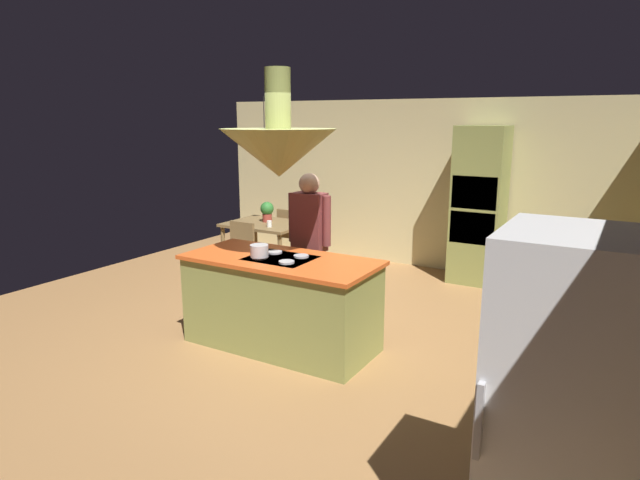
{
  "coord_description": "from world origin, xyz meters",
  "views": [
    {
      "loc": [
        2.94,
        -4.44,
        2.27
      ],
      "look_at": [
        0.1,
        0.4,
        1.0
      ],
      "focal_mm": 30.29,
      "sensor_mm": 36.0,
      "label": 1
    }
  ],
  "objects": [
    {
      "name": "refrigerator",
      "position": [
        2.8,
        -1.9,
        0.9
      ],
      "size": [
        0.72,
        0.74,
        1.8
      ],
      "color": "white",
      "rests_on": "ground"
    },
    {
      "name": "canister_flour",
      "position": [
        2.84,
        0.09,
        1.02
      ],
      "size": [
        0.1,
        0.1,
        0.19
      ],
      "primitive_type": "cylinder",
      "color": "#E0B78C",
      "rests_on": "counter_run_right"
    },
    {
      "name": "microwave_on_counter",
      "position": [
        2.84,
        1.21,
        1.06
      ],
      "size": [
        0.46,
        0.36,
        0.28
      ],
      "primitive_type": "cube",
      "color": "#232326",
      "rests_on": "counter_run_right"
    },
    {
      "name": "wall_back",
      "position": [
        0.0,
        3.45,
        1.27
      ],
      "size": [
        6.8,
        0.1,
        2.55
      ],
      "primitive_type": "cube",
      "color": "beige",
      "rests_on": "ground"
    },
    {
      "name": "person_at_island",
      "position": [
        -0.1,
        0.52,
        0.97
      ],
      "size": [
        0.53,
        0.23,
        1.69
      ],
      "color": "tan",
      "rests_on": "ground"
    },
    {
      "name": "cup_on_table",
      "position": [
        -1.48,
        1.67,
        0.81
      ],
      "size": [
        0.07,
        0.07,
        0.09
      ],
      "primitive_type": "cylinder",
      "color": "white",
      "rests_on": "dining_table"
    },
    {
      "name": "ground",
      "position": [
        0.0,
        0.0,
        0.0
      ],
      "size": [
        8.16,
        8.16,
        0.0
      ],
      "primitive_type": "plane",
      "color": "#9E7042"
    },
    {
      "name": "chair_facing_island",
      "position": [
        -1.7,
        1.23,
        0.5
      ],
      "size": [
        0.4,
        0.4,
        0.87
      ],
      "color": "brown",
      "rests_on": "ground"
    },
    {
      "name": "kitchen_island",
      "position": [
        0.0,
        -0.2,
        0.47
      ],
      "size": [
        1.95,
        0.9,
        0.94
      ],
      "color": "#8C934C",
      "rests_on": "ground"
    },
    {
      "name": "canister_tea",
      "position": [
        2.84,
        0.45,
        1.01
      ],
      "size": [
        0.14,
        0.14,
        0.18
      ],
      "primitive_type": "cylinder",
      "color": "silver",
      "rests_on": "counter_run_right"
    },
    {
      "name": "oven_tower",
      "position": [
        1.1,
        3.04,
        1.09
      ],
      "size": [
        0.66,
        0.62,
        2.17
      ],
      "color": "#8C934C",
      "rests_on": "ground"
    },
    {
      "name": "canister_sugar",
      "position": [
        2.84,
        0.27,
        1.0
      ],
      "size": [
        0.1,
        0.1,
        0.15
      ],
      "primitive_type": "cylinder",
      "color": "silver",
      "rests_on": "counter_run_right"
    },
    {
      "name": "chair_by_back_wall",
      "position": [
        -1.7,
        2.57,
        0.5
      ],
      "size": [
        0.4,
        0.4,
        0.87
      ],
      "rotation": [
        0.0,
        0.0,
        3.14
      ],
      "color": "brown",
      "rests_on": "ground"
    },
    {
      "name": "counter_run_right",
      "position": [
        2.84,
        0.6,
        0.47
      ],
      "size": [
        0.73,
        2.07,
        0.92
      ],
      "color": "#8C934C",
      "rests_on": "ground"
    },
    {
      "name": "pendant_light_over_table",
      "position": [
        -1.7,
        1.9,
        1.86
      ],
      "size": [
        0.32,
        0.32,
        0.82
      ],
      "color": "beige"
    },
    {
      "name": "dining_table",
      "position": [
        -1.7,
        1.9,
        0.66
      ],
      "size": [
        1.13,
        0.91,
        0.76
      ],
      "color": "brown",
      "rests_on": "ground"
    },
    {
      "name": "cooking_pot_on_cooktop",
      "position": [
        -0.16,
        -0.33,
        1.0
      ],
      "size": [
        0.18,
        0.18,
        0.12
      ],
      "primitive_type": "cylinder",
      "color": "#B2B2B7",
      "rests_on": "kitchen_island"
    },
    {
      "name": "range_hood",
      "position": [
        0.0,
        -0.2,
        1.98
      ],
      "size": [
        1.1,
        1.1,
        1.0
      ],
      "color": "#8C934C"
    },
    {
      "name": "potted_plant_on_table",
      "position": [
        -1.74,
        1.98,
        0.93
      ],
      "size": [
        0.2,
        0.2,
        0.3
      ],
      "color": "#99382D",
      "rests_on": "dining_table"
    }
  ]
}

